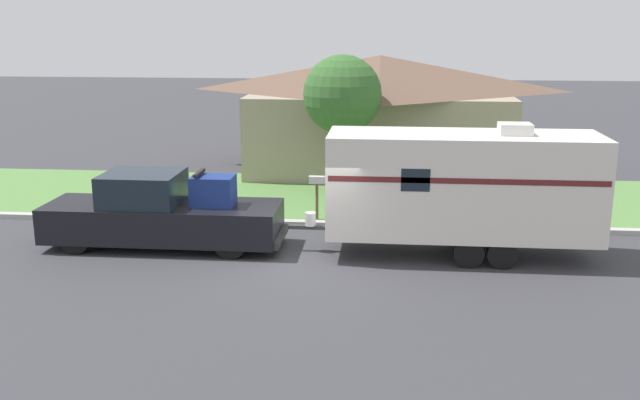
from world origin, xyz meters
The scene contains 8 objects.
ground_plane centered at (0.00, 0.00, 0.00)m, with size 120.00×120.00×0.00m, color #38383D.
curb_strip centered at (0.00, 3.75, 0.07)m, with size 80.00×0.30×0.14m.
lawn_strip centered at (0.00, 7.40, 0.01)m, with size 80.00×7.00×0.03m.
house_across_street centered at (1.53, 12.99, 2.39)m, with size 11.05×8.12×4.63m.
pickup_truck centered at (-4.14, 1.36, 0.91)m, with size 6.45×2.02×2.10m.
travel_trailer centered at (3.84, 1.36, 1.89)m, with size 7.96×2.22×3.49m.
mailbox centered at (-0.22, 4.36, 1.06)m, with size 0.48×0.20×1.39m.
tree_in_yard centered at (0.32, 7.75, 3.52)m, with size 2.71×2.71×4.89m.
Camera 1 is at (1.89, -16.72, 5.96)m, focal length 40.00 mm.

